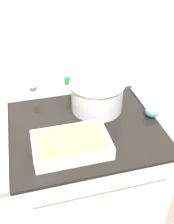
% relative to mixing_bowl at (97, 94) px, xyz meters
% --- Properties ---
extents(kitchen_wall, '(8.00, 0.05, 2.50)m').
position_rel_mixing_bowl_xyz_m(kitchen_wall, '(-0.10, 0.25, 0.21)').
color(kitchen_wall, beige).
rests_on(kitchen_wall, ground_plane).
extents(stove_range, '(0.76, 0.71, 0.94)m').
position_rel_mixing_bowl_xyz_m(stove_range, '(-0.10, -0.12, -0.56)').
color(stove_range, white).
rests_on(stove_range, ground_plane).
extents(control_panel, '(0.76, 0.07, 0.19)m').
position_rel_mixing_bowl_xyz_m(control_panel, '(-0.10, 0.19, 0.00)').
color(control_panel, white).
rests_on(control_panel, stove_range).
extents(mixing_bowl, '(0.30, 0.30, 0.17)m').
position_rel_mixing_bowl_xyz_m(mixing_bowl, '(0.00, 0.00, 0.00)').
color(mixing_bowl, silver).
rests_on(mixing_bowl, stove_range).
extents(casserole_dish, '(0.35, 0.22, 0.06)m').
position_rel_mixing_bowl_xyz_m(casserole_dish, '(-0.20, -0.29, -0.06)').
color(casserole_dish, silver).
rests_on(casserole_dish, stove_range).
extents(ladle, '(0.08, 0.32, 0.08)m').
position_rel_mixing_bowl_xyz_m(ladle, '(0.26, -0.13, -0.06)').
color(ladle, '#7AB2C6').
rests_on(ladle, stove_range).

